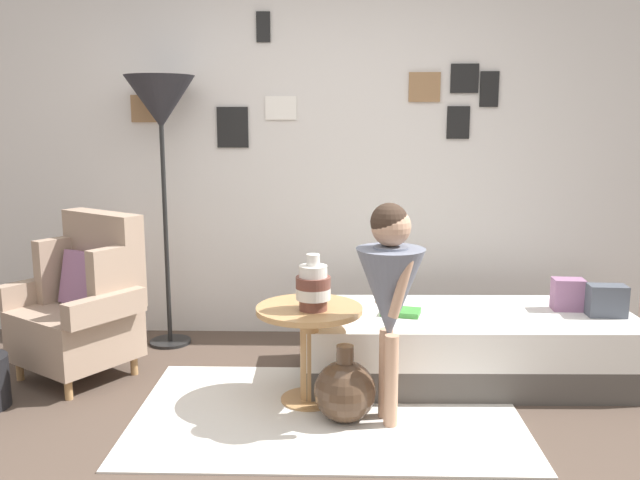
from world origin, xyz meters
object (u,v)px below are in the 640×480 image
Objects in this scene: floor_lamp at (161,110)px; book_on_daybed at (401,312)px; side_table at (309,334)px; person_child at (390,285)px; demijohn_near at (345,391)px; vase_striped at (313,287)px; daybed at (469,345)px; armchair at (84,304)px.

book_on_daybed is (1.52, -0.61, -1.16)m from floor_lamp.
person_child reaches higher than side_table.
floor_lamp reaches higher than demijohn_near.
person_child is 2.81× the size of demijohn_near.
daybed is at bearing 25.04° from vase_striped.
book_on_daybed reaches higher than demijohn_near.
person_child reaches higher than armchair.
daybed is 3.36× the size of side_table.
demijohn_near is at bearing -44.55° from floor_lamp.
vase_striped is at bearing -67.19° from side_table.
side_table is at bearing -43.28° from floor_lamp.
daybed is (2.29, -0.00, -0.24)m from armchair.
armchair reaches higher than vase_striped.
person_child reaches higher than book_on_daybed.
daybed is 0.46m from book_on_daybed.
person_child is (1.77, -0.62, 0.28)m from armchair.
book_on_daybed is at bearing -21.99° from floor_lamp.
daybed and demijohn_near have the same top height.
floor_lamp is 2.01m from book_on_daybed.
person_child is 0.60m from demijohn_near.
daybed is at bearing 49.57° from person_child.
book_on_daybed is 0.69m from demijohn_near.
demijohn_near is (0.17, -0.17, -0.50)m from vase_striped.
side_table is (-0.93, -0.37, 0.18)m from daybed.
floor_lamp is (-1.02, 1.00, 0.92)m from vase_striped.
armchair is at bearing 178.60° from book_on_daybed.
vase_striped is at bearing -44.25° from floor_lamp.
person_child is at bearing -4.41° from demijohn_near.
armchair is 2.42× the size of demijohn_near.
book_on_daybed is at bearing 32.14° from side_table.
side_table is 1.82m from floor_lamp.
vase_striped is 0.74× the size of demijohn_near.
vase_striped is at bearing -142.45° from book_on_daybed.
daybed is 0.95m from demijohn_near.
floor_lamp is 1.60× the size of person_child.
floor_lamp is (0.36, 0.57, 1.14)m from armchair.
floor_lamp is at bearing 135.45° from demijohn_near.
person_child reaches higher than vase_striped.
demijohn_near is (1.19, -1.17, -1.42)m from floor_lamp.
armchair reaches higher than demijohn_near.
demijohn_near is (1.55, -0.60, -0.28)m from armchair.
person_child is at bearing -130.43° from daybed.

